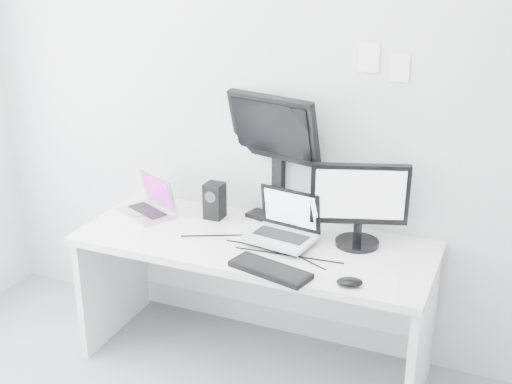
{
  "coord_description": "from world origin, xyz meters",
  "views": [
    {
      "loc": [
        1.19,
        -1.57,
        2.17
      ],
      "look_at": [
        0.02,
        1.23,
        1.0
      ],
      "focal_mm": 47.11,
      "sensor_mm": 36.0,
      "label": 1
    }
  ],
  "objects": [
    {
      "name": "speaker",
      "position": [
        -0.31,
        1.43,
        0.83
      ],
      "size": [
        0.13,
        0.13,
        0.2
      ],
      "primitive_type": "cube",
      "rotation": [
        0.0,
        0.0,
        -0.43
      ],
      "color": "black",
      "rests_on": "desk"
    },
    {
      "name": "dell_laptop",
      "position": [
        0.14,
        1.25,
        0.87
      ],
      "size": [
        0.36,
        0.3,
        0.27
      ],
      "primitive_type": "cube",
      "rotation": [
        0.0,
        0.0,
        -0.16
      ],
      "color": "silver",
      "rests_on": "desk"
    },
    {
      "name": "desk",
      "position": [
        0.0,
        1.25,
        0.36
      ],
      "size": [
        1.8,
        0.7,
        0.73
      ],
      "primitive_type": "cube",
      "color": "white",
      "rests_on": "ground"
    },
    {
      "name": "mouse",
      "position": [
        0.57,
        0.98,
        0.75
      ],
      "size": [
        0.14,
        0.11,
        0.04
      ],
      "primitive_type": "ellipsoid",
      "rotation": [
        0.0,
        0.0,
        0.32
      ],
      "color": "black",
      "rests_on": "desk"
    },
    {
      "name": "wall_note_0",
      "position": [
        0.45,
        1.59,
        1.62
      ],
      "size": [
        0.1,
        0.0,
        0.14
      ],
      "primitive_type": "cube",
      "color": "white",
      "rests_on": "back_wall"
    },
    {
      "name": "wall_note_1",
      "position": [
        0.6,
        1.59,
        1.58
      ],
      "size": [
        0.09,
        0.0,
        0.13
      ],
      "primitive_type": "cube",
      "color": "white",
      "rests_on": "back_wall"
    },
    {
      "name": "rear_monitor",
      "position": [
        -0.01,
        1.56,
        1.08
      ],
      "size": [
        0.55,
        0.31,
        0.71
      ],
      "primitive_type": "cube",
      "rotation": [
        0.0,
        0.0,
        -0.26
      ],
      "color": "black",
      "rests_on": "desk"
    },
    {
      "name": "keyboard",
      "position": [
        0.2,
        0.96,
        0.74
      ],
      "size": [
        0.41,
        0.23,
        0.03
      ],
      "primitive_type": "cube",
      "rotation": [
        0.0,
        0.0,
        -0.25
      ],
      "color": "black",
      "rests_on": "desk"
    },
    {
      "name": "samsung_monitor",
      "position": [
        0.49,
        1.4,
        0.95
      ],
      "size": [
        0.52,
        0.36,
        0.44
      ],
      "primitive_type": "cube",
      "rotation": [
        0.0,
        0.0,
        0.32
      ],
      "color": "black",
      "rests_on": "desk"
    },
    {
      "name": "back_wall",
      "position": [
        0.0,
        1.6,
        1.35
      ],
      "size": [
        3.6,
        0.0,
        3.6
      ],
      "primitive_type": "plane",
      "rotation": [
        1.57,
        0.0,
        0.0
      ],
      "color": "#B7BABC",
      "rests_on": "ground"
    },
    {
      "name": "macbook",
      "position": [
        -0.68,
        1.33,
        0.84
      ],
      "size": [
        0.37,
        0.34,
        0.22
      ],
      "primitive_type": "cube",
      "rotation": [
        0.0,
        0.0,
        -0.47
      ],
      "color": "#ABABB0",
      "rests_on": "desk"
    }
  ]
}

